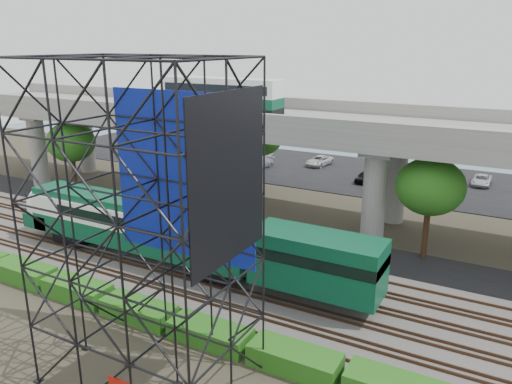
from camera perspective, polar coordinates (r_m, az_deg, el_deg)
The scene contains 13 objects.
ground at distance 34.44m, azimuth -9.69°, elevation -10.37°, with size 140.00×140.00×0.00m, color #474233.
ballast_bed at distance 35.81m, azimuth -7.72°, elevation -9.00°, with size 90.00×12.00×0.20m, color slate.
service_road at distance 42.36m, azimuth -0.93°, elevation -4.74°, with size 90.00×5.00×0.08m, color black.
parking_lot at distance 62.92m, azimuth 9.66°, elevation 2.23°, with size 90.00×18.00×0.08m, color black.
harbor_water at distance 83.58m, azimuth 14.66°, elevation 5.49°, with size 140.00×40.00×0.03m, color #486977.
rail_tracks at distance 35.73m, azimuth -7.73°, elevation -8.74°, with size 90.00×9.52×0.16m.
commuter_train at distance 36.05m, azimuth -10.88°, elevation -4.16°, with size 29.30×3.06×4.30m.
overpass at distance 45.08m, azimuth 2.00°, elevation 7.36°, with size 80.00×12.00×12.40m.
scaffold_tower at distance 22.81m, azimuth -12.74°, elevation -4.46°, with size 9.36×6.36×15.00m.
hedge_strip at distance 30.74m, azimuth -13.27°, elevation -12.96°, with size 34.60×1.80×1.20m.
trees at distance 47.72m, azimuth -2.50°, elevation 4.65°, with size 40.94×16.94×7.69m.
suv at distance 45.56m, azimuth -6.37°, elevation -2.19°, with size 2.55×5.53×1.54m, color black.
parked_cars at distance 62.34m, azimuth 9.86°, elevation 2.70°, with size 37.07×9.69×1.27m.
Camera 1 is at (19.44, -23.79, 15.57)m, focal length 35.00 mm.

